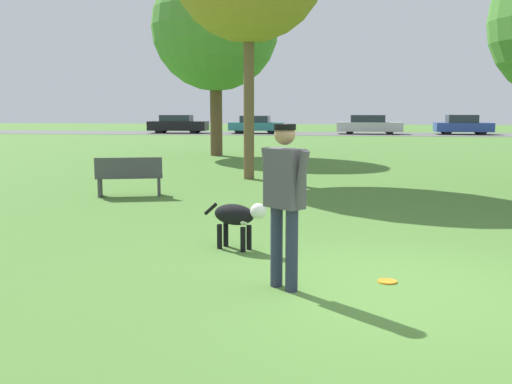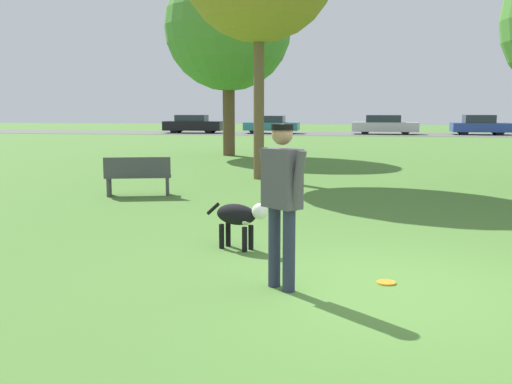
# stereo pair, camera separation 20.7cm
# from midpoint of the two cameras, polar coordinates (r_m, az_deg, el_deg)

# --- Properties ---
(ground_plane) EXTENTS (120.00, 120.00, 0.00)m
(ground_plane) POSITION_cam_midpoint_polar(r_m,az_deg,el_deg) (6.53, 11.56, -8.92)
(ground_plane) COLOR #4C7A33
(far_road_strip) EXTENTS (120.00, 6.00, 0.01)m
(far_road_strip) POSITION_cam_midpoint_polar(r_m,az_deg,el_deg) (42.75, 8.21, 5.50)
(far_road_strip) COLOR #5B5B59
(far_road_strip) RESTS_ON ground_plane
(person) EXTENTS (0.57, 0.53, 1.72)m
(person) POSITION_cam_midpoint_polar(r_m,az_deg,el_deg) (6.15, 1.76, 0.00)
(person) COLOR #2D334C
(person) RESTS_ON ground_plane
(dog) EXTENTS (0.93, 0.53, 0.65)m
(dog) POSITION_cam_midpoint_polar(r_m,az_deg,el_deg) (7.96, -2.49, -2.35)
(dog) COLOR black
(dog) RESTS_ON ground_plane
(frisbee) EXTENTS (0.21, 0.21, 0.02)m
(frisbee) POSITION_cam_midpoint_polar(r_m,az_deg,el_deg) (6.72, 11.52, -8.35)
(frisbee) COLOR orange
(frisbee) RESTS_ON ground_plane
(tree_far_left) EXTENTS (4.86, 4.86, 7.35)m
(tree_far_left) POSITION_cam_midpoint_polar(r_m,az_deg,el_deg) (23.69, -4.15, 15.39)
(tree_far_left) COLOR brown
(tree_far_left) RESTS_ON ground_plane
(parked_car_black) EXTENTS (4.25, 1.74, 1.31)m
(parked_car_black) POSITION_cam_midpoint_polar(r_m,az_deg,el_deg) (43.93, -7.59, 6.42)
(parked_car_black) COLOR black
(parked_car_black) RESTS_ON ground_plane
(parked_car_teal) EXTENTS (3.87, 1.88, 1.27)m
(parked_car_teal) POSITION_cam_midpoint_polar(r_m,az_deg,el_deg) (42.96, -0.11, 6.44)
(parked_car_teal) COLOR teal
(parked_car_teal) RESTS_ON ground_plane
(parked_car_silver) EXTENTS (4.54, 1.82, 1.33)m
(parked_car_silver) POSITION_cam_midpoint_polar(r_m,az_deg,el_deg) (42.69, 10.58, 6.31)
(parked_car_silver) COLOR #B7B7BC
(parked_car_silver) RESTS_ON ground_plane
(parked_car_blue) EXTENTS (3.81, 1.82, 1.35)m
(parked_car_blue) POSITION_cam_midpoint_polar(r_m,az_deg,el_deg) (43.84, 18.97, 6.05)
(parked_car_blue) COLOR #284293
(parked_car_blue) RESTS_ON ground_plane
(park_bench) EXTENTS (1.46, 0.76, 0.84)m
(park_bench) POSITION_cam_midpoint_polar(r_m,az_deg,el_deg) (13.01, -12.44, 1.56)
(park_bench) COLOR #47474C
(park_bench) RESTS_ON ground_plane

